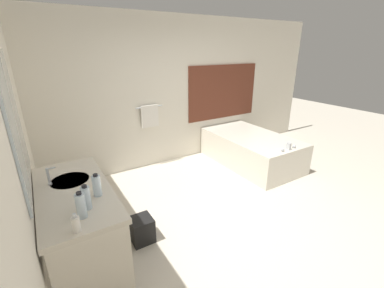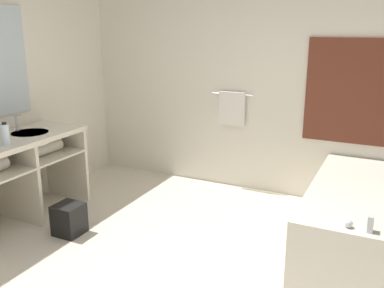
% 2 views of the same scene
% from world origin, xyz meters
% --- Properties ---
extents(ground_plane, '(16.00, 16.00, 0.00)m').
position_xyz_m(ground_plane, '(0.00, 0.00, 0.00)').
color(ground_plane, beige).
rests_on(ground_plane, ground).
extents(wall_back_with_blinds, '(7.40, 0.13, 2.70)m').
position_xyz_m(wall_back_with_blinds, '(0.05, 2.23, 1.35)').
color(wall_back_with_blinds, silver).
rests_on(wall_back_with_blinds, ground_plane).
extents(wall_left_with_mirror, '(0.08, 7.40, 2.70)m').
position_xyz_m(wall_left_with_mirror, '(-2.23, 0.01, 1.35)').
color(wall_left_with_mirror, silver).
rests_on(wall_left_with_mirror, ground_plane).
extents(vanity_counter, '(0.65, 1.44, 0.89)m').
position_xyz_m(vanity_counter, '(-1.86, 0.33, 0.64)').
color(vanity_counter, beige).
rests_on(vanity_counter, ground_plane).
extents(sink_faucet, '(0.09, 0.04, 0.18)m').
position_xyz_m(sink_faucet, '(-2.04, 0.53, 0.97)').
color(sink_faucet, silver).
rests_on(sink_faucet, vanity_counter).
extents(bathtub, '(1.10, 1.87, 0.68)m').
position_xyz_m(bathtub, '(1.39, 1.25, 0.31)').
color(bathtub, silver).
rests_on(bathtub, ground_plane).
extents(water_bottle_1, '(0.07, 0.07, 0.23)m').
position_xyz_m(water_bottle_1, '(-1.87, -0.18, 0.99)').
color(water_bottle_1, silver).
rests_on(water_bottle_1, vanity_counter).
extents(water_bottle_2, '(0.07, 0.07, 0.22)m').
position_xyz_m(water_bottle_2, '(-1.81, -0.08, 0.99)').
color(water_bottle_2, silver).
rests_on(water_bottle_2, vanity_counter).
extents(water_bottle_3, '(0.07, 0.07, 0.22)m').
position_xyz_m(water_bottle_3, '(-1.69, 0.08, 0.99)').
color(water_bottle_3, silver).
rests_on(water_bottle_3, vanity_counter).
extents(soap_dispenser, '(0.06, 0.06, 0.15)m').
position_xyz_m(soap_dispenser, '(-1.93, -0.34, 0.95)').
color(soap_dispenser, white).
rests_on(soap_dispenser, vanity_counter).
extents(waste_bin, '(0.25, 0.25, 0.30)m').
position_xyz_m(waste_bin, '(-1.23, 0.31, 0.15)').
color(waste_bin, black).
rests_on(waste_bin, ground_plane).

